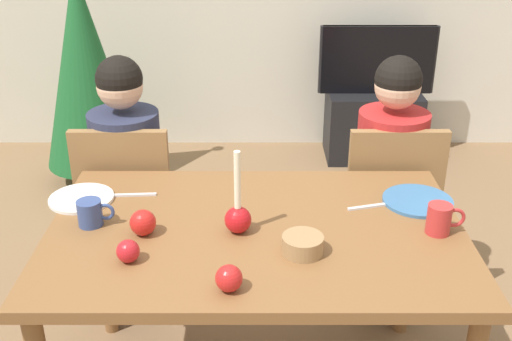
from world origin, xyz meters
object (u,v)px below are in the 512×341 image
candle_centerpiece (238,215)px  bowl_walnuts (303,245)px  tv (377,60)px  apple_by_left_plate (143,223)px  tv_stand (372,125)px  plate_right (418,201)px  chair_right (387,204)px  person_left_child (130,190)px  apple_by_right_mug (128,251)px  mug_right (440,219)px  christmas_tree (85,69)px  chair_left (130,205)px  mug_left (91,213)px  plate_left (81,198)px  dining_table (256,249)px  apple_near_candle (229,278)px  person_right_child (387,190)px

candle_centerpiece → bowl_walnuts: candle_centerpiece is taller
tv → apple_by_left_plate: bearing=-117.0°
tv_stand → plate_right: 2.19m
candle_centerpiece → apple_by_left_plate: (-0.31, -0.02, -0.02)m
chair_right → plate_right: bearing=-89.2°
person_left_child → bowl_walnuts: bearing=-48.3°
apple_by_right_mug → chair_right: bearing=39.7°
plate_right → tv: bearing=83.6°
mug_right → bowl_walnuts: 0.48m
chair_right → mug_right: 0.70m
chair_right → candle_centerpiece: (-0.64, -0.63, 0.30)m
christmas_tree → apple_by_right_mug: (0.66, -2.11, 0.03)m
chair_left → mug_left: chair_left is taller
mug_left → bowl_walnuts: mug_left is taller
plate_left → chair_left: bearing=78.8°
person_left_child → dining_table: bearing=-48.9°
tv_stand → tv: tv is taller
candle_centerpiece → mug_right: size_ratio=2.29×
chair_right → person_left_child: 1.14m
person_left_child → tv: 2.16m
mug_right → apple_near_candle: mug_right is taller
apple_near_candle → candle_centerpiece: bearing=87.0°
tv_stand → dining_table: bearing=-109.7°
person_left_child → christmas_tree: 1.37m
tv → bowl_walnuts: size_ratio=6.03×
chair_right → mug_right: (0.02, -0.64, 0.29)m
tv_stand → mug_right: size_ratio=5.04×
person_right_child → tv_stand: 1.71m
apple_by_right_mug → tv_stand: bearing=64.1°
apple_by_left_plate → person_right_child: bearing=35.5°
mug_right → apple_by_right_mug: mug_right is taller
person_right_child → apple_by_left_plate: size_ratio=13.48×
dining_table → person_right_child: 0.87m
apple_by_left_plate → mug_right: bearing=0.6°
dining_table → tv_stand: (0.82, 2.30, -0.43)m
plate_right → mug_left: (-1.14, -0.16, 0.04)m
plate_left → apple_by_right_mug: (0.25, -0.40, 0.03)m
person_left_child → plate_right: 1.25m
mug_right → apple_by_right_mug: size_ratio=1.77×
apple_near_candle → dining_table: bearing=77.5°
candle_centerpiece → plate_left: size_ratio=1.24×
chair_left → person_right_child: bearing=1.6°
chair_left → tv: (1.38, 1.69, 0.20)m
dining_table → person_right_child: person_right_child is taller
mug_left → bowl_walnuts: bearing=-13.9°
chair_left → christmas_tree: size_ratio=0.62×
candle_centerpiece → mug_left: 0.50m
apple_near_candle → chair_left: bearing=116.8°
christmas_tree → bowl_walnuts: christmas_tree is taller
tv_stand → person_left_child: bearing=-129.8°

